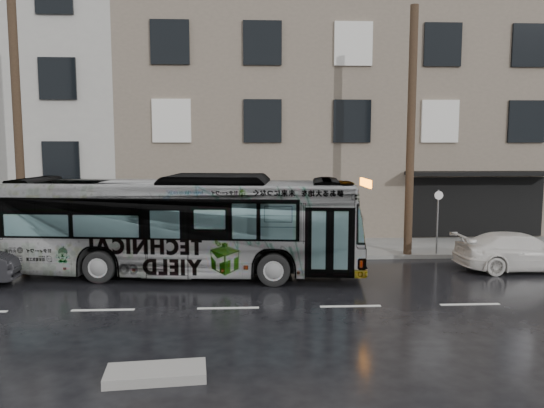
{
  "coord_description": "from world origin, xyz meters",
  "views": [
    {
      "loc": [
        0.47,
        -15.87,
        4.23
      ],
      "look_at": [
        1.39,
        2.5,
        2.15
      ],
      "focal_mm": 35.0,
      "sensor_mm": 36.0,
      "label": 1
    }
  ],
  "objects_px": {
    "sign_post": "(437,222)",
    "bus": "(181,225)",
    "utility_pole_rear": "(18,132)",
    "white_sedan": "(520,251)",
    "utility_pole_front": "(411,133)"
  },
  "relations": [
    {
      "from": "sign_post",
      "to": "bus",
      "type": "height_order",
      "value": "bus"
    },
    {
      "from": "bus",
      "to": "utility_pole_rear",
      "type": "bearing_deg",
      "value": 76.77
    },
    {
      "from": "utility_pole_rear",
      "to": "sign_post",
      "type": "relative_size",
      "value": 3.75
    },
    {
      "from": "white_sedan",
      "to": "utility_pole_front",
      "type": "bearing_deg",
      "value": 55.77
    },
    {
      "from": "sign_post",
      "to": "bus",
      "type": "bearing_deg",
      "value": -166.83
    },
    {
      "from": "utility_pole_front",
      "to": "bus",
      "type": "bearing_deg",
      "value": -165.12
    },
    {
      "from": "utility_pole_rear",
      "to": "bus",
      "type": "xyz_separation_m",
      "value": [
        5.88,
        -2.16,
        -3.02
      ]
    },
    {
      "from": "utility_pole_rear",
      "to": "bus",
      "type": "bearing_deg",
      "value": -20.15
    },
    {
      "from": "bus",
      "to": "white_sedan",
      "type": "distance_m",
      "value": 11.38
    },
    {
      "from": "sign_post",
      "to": "bus",
      "type": "relative_size",
      "value": 0.21
    },
    {
      "from": "utility_pole_front",
      "to": "utility_pole_rear",
      "type": "xyz_separation_m",
      "value": [
        -14.0,
        0.0,
        0.0
      ]
    },
    {
      "from": "bus",
      "to": "sign_post",
      "type": "bearing_deg",
      "value": -69.9
    },
    {
      "from": "utility_pole_front",
      "to": "utility_pole_rear",
      "type": "height_order",
      "value": "same"
    },
    {
      "from": "sign_post",
      "to": "utility_pole_front",
      "type": "bearing_deg",
      "value": 180.0
    },
    {
      "from": "utility_pole_front",
      "to": "utility_pole_rear",
      "type": "distance_m",
      "value": 14.0
    }
  ]
}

